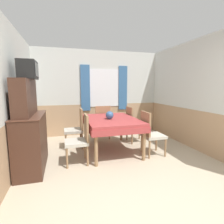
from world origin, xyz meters
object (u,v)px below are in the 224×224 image
Objects in this scene: sideboard at (30,131)px; tv at (28,70)px; chair_left_far at (76,127)px; vase at (110,115)px; chair_right_near at (150,132)px; chair_right_far at (134,124)px; dining_table at (111,123)px; chair_left_near at (80,138)px; chair_head_window at (102,122)px.

tv is at bearing 51.59° from sideboard.
vase is at bearing -127.32° from chair_left_far.
tv is 1.86m from vase.
chair_right_far is at bearing -180.00° from chair_right_near.
chair_right_near reaches higher than dining_table.
chair_right_far and chair_left_far have the same top height.
tv is at bearing 86.65° from chair_left_near.
sideboard is 9.08× the size of vase.
chair_right_far is (0.00, 0.95, 0.00)m from chair_right_near.
tv is at bearing -69.27° from chair_right_far.
chair_left_far is at bearing 46.55° from sideboard.
chair_head_window is 1.11m from vase.
sideboard is (-0.89, 0.01, 0.19)m from chair_left_near.
chair_left_near is 0.59× the size of sideboard.
chair_left_near is (-1.52, 0.00, 0.00)m from chair_right_near.
sideboard is at bearing -128.41° from tv.
chair_right_near and chair_right_far have the same top height.
chair_left_far is at bearing -146.37° from chair_head_window.
chair_left_near is at bearing -149.73° from vase.
chair_left_near is 1.55m from tv.
chair_left_near reaches higher than vase.
chair_head_window is at bearing 41.20° from sideboard.
chair_left_near is 1.00× the size of chair_left_far.
chair_left_far reaches higher than vase.
tv reaches higher than sideboard.
chair_left_near is at bearing -57.99° from chair_right_far.
sideboard reaches higher than dining_table.
sideboard is at bearing -90.31° from chair_right_near.
chair_head_window and chair_right_far have the same top height.
chair_head_window is 0.92m from chair_left_far.
sideboard is at bearing -165.94° from vase.
chair_right_far is 0.59× the size of sideboard.
sideboard is (-2.41, -0.94, 0.19)m from chair_right_far.
chair_right_far is 2.85m from tv.
tv is (-0.86, 0.05, 1.28)m from chair_left_near.
tv is at bearing -91.21° from chair_right_near.
tv is (0.03, 0.04, 1.09)m from sideboard.
dining_table is 0.21m from vase.
chair_left_near and chair_left_far have the same top height.
chair_left_near is at bearing -0.84° from sideboard.
chair_right_near is 1.00× the size of chair_right_far.
chair_left_near is 1.93× the size of tv.
dining_table is 0.91m from chair_right_far.
tv reaches higher than chair_head_window.
chair_right_far is (0.76, -0.51, 0.00)m from chair_head_window.
sideboard reaches higher than chair_right_near.
chair_left_near is 1.80m from chair_right_far.
chair_head_window reaches higher than vase.
chair_left_near is 0.95m from chair_left_far.
dining_table is 3.23× the size of tv.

